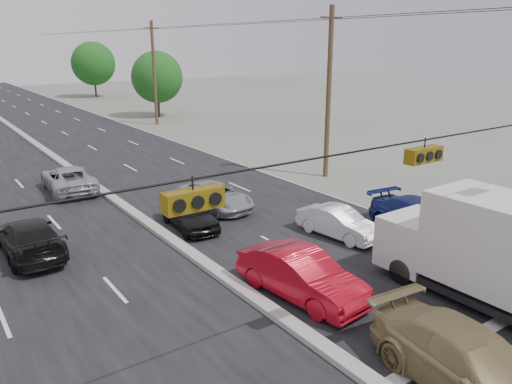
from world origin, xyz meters
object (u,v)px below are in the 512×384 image
Objects in this scene: oncoming_near at (29,238)px; tree_right_mid at (157,77)px; tree_right_far at (93,64)px; tan_sedan at (472,366)px; queue_car_d at (423,220)px; queue_car_b at (339,223)px; oncoming_far at (69,179)px; utility_pole_right_c at (154,73)px; box_truck at (491,251)px; queue_car_c at (215,197)px; utility_pole_right_b at (329,93)px; red_sedan at (301,275)px; queue_car_a at (189,214)px.

tree_right_mid is at bearing -122.44° from oncoming_near.
tree_right_far reaches higher than tan_sedan.
oncoming_near is at bearing 158.66° from queue_car_d.
tree_right_far is 63.71m from queue_car_b.
tan_sedan reaches higher than oncoming_far.
tree_right_mid is at bearing 63.43° from utility_pole_right_c.
utility_pole_right_c is at bearing 81.22° from tan_sedan.
box_truck is (-6.58, -39.56, -3.31)m from utility_pole_right_c.
oncoming_far is at bearing 119.57° from queue_car_c.
tree_right_far is at bearing 84.49° from tan_sedan.
oncoming_near is (-6.67, 14.45, -0.06)m from tan_sedan.
oncoming_far is (-7.32, 20.27, -1.09)m from box_truck.
utility_pole_right_b is 9.98m from queue_car_c.
oncoming_far is (-13.90, -19.28, -4.40)m from utility_pole_right_c.
utility_pole_right_c is 32.78m from oncoming_near.
tree_right_far is at bearing -105.40° from oncoming_far.
tree_right_mid is 25.03m from tree_right_far.
utility_pole_right_b is at bearing -173.07° from oncoming_near.
utility_pole_right_c reaches higher than tan_sedan.
tree_right_mid is at bearing 64.95° from red_sedan.
queue_car_a is at bearing -111.49° from utility_pole_right_c.
queue_car_b is at bearing -39.62° from queue_car_a.
utility_pole_right_b is 2.04× the size of oncoming_near.
oncoming_near reaches higher than queue_car_a.
queue_car_a is at bearing 96.73° from tan_sedan.
box_truck is 1.83× the size of queue_car_b.
red_sedan reaches higher than queue_car_a.
box_truck is at bearing -99.45° from utility_pole_right_c.
box_truck is at bearing 33.13° from tan_sedan.
tree_right_mid is at bearing 64.64° from queue_car_c.
utility_pole_right_b is 30.11m from tree_right_mid.
tree_right_far is 65.28m from queue_car_d.
tree_right_mid is 40.38m from queue_car_d.
queue_car_c is at bearing -102.26° from tree_right_far.
tree_right_mid is at bearing 85.24° from utility_pole_right_b.
queue_car_b is at bearing 153.30° from oncoming_near.
tan_sedan is (-14.39, -71.78, -4.19)m from tree_right_far.
utility_pole_right_b reaches higher than queue_car_c.
utility_pole_right_c reaches higher than queue_car_d.
queue_car_c is (-2.20, 13.03, -1.17)m from box_truck.
oncoming_near reaches higher than queue_car_b.
tree_right_mid is at bearing -119.98° from oncoming_far.
queue_car_d is at bearing 56.14° from box_truck.
queue_car_b is (-8.91, -37.78, -3.71)m from tree_right_mid.
box_truck is at bearing -114.33° from utility_pole_right_b.
utility_pole_right_c is 30.20m from tree_right_far.
utility_pole_right_b is at bearing 64.93° from box_truck.
tree_right_far is 70.36m from box_truck.
tree_right_mid reaches higher than red_sedan.
tree_right_mid reaches higher than box_truck.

